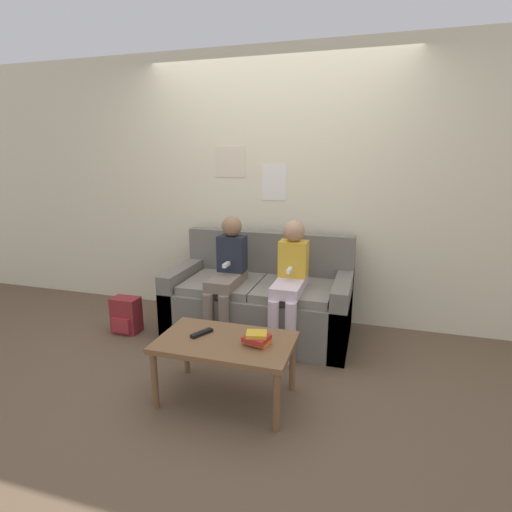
# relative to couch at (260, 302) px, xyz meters

# --- Properties ---
(ground_plane) EXTENTS (10.00, 10.00, 0.00)m
(ground_plane) POSITION_rel_couch_xyz_m (0.00, -0.53, -0.30)
(ground_plane) COLOR brown
(wall_back) EXTENTS (8.00, 0.07, 2.60)m
(wall_back) POSITION_rel_couch_xyz_m (-0.00, 0.50, 1.00)
(wall_back) COLOR beige
(wall_back) RESTS_ON ground_plane
(couch) EXTENTS (1.62, 0.82, 0.91)m
(couch) POSITION_rel_couch_xyz_m (0.00, 0.00, 0.00)
(couch) COLOR #6B665B
(couch) RESTS_ON ground_plane
(coffee_table) EXTENTS (0.90, 0.54, 0.43)m
(coffee_table) POSITION_rel_couch_xyz_m (0.07, -1.07, 0.08)
(coffee_table) COLOR brown
(coffee_table) RESTS_ON ground_plane
(person_left) EXTENTS (0.24, 0.56, 1.10)m
(person_left) POSITION_rel_couch_xyz_m (-0.24, -0.20, 0.33)
(person_left) COLOR #756656
(person_left) RESTS_ON ground_plane
(person_right) EXTENTS (0.24, 0.56, 1.09)m
(person_right) POSITION_rel_couch_xyz_m (0.31, -0.20, 0.32)
(person_right) COLOR silver
(person_right) RESTS_ON ground_plane
(tv_remote) EXTENTS (0.11, 0.17, 0.02)m
(tv_remote) POSITION_rel_couch_xyz_m (-0.12, -1.04, 0.14)
(tv_remote) COLOR black
(tv_remote) RESTS_ON coffee_table
(book_stack) EXTENTS (0.19, 0.17, 0.08)m
(book_stack) POSITION_rel_couch_xyz_m (0.28, -1.06, 0.16)
(book_stack) COLOR orange
(book_stack) RESTS_ON coffee_table
(backpack) EXTENTS (0.25, 0.19, 0.34)m
(backpack) POSITION_rel_couch_xyz_m (-1.21, -0.35, -0.14)
(backpack) COLOR maroon
(backpack) RESTS_ON ground_plane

